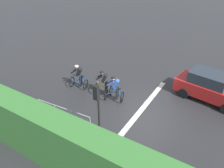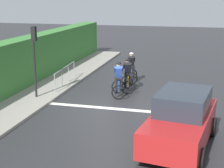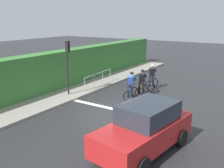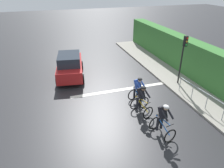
% 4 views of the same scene
% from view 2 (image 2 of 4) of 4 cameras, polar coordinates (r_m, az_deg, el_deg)
% --- Properties ---
extents(ground_plane, '(80.00, 80.00, 0.00)m').
position_cam_2_polar(ground_plane, '(14.39, -0.23, -4.31)').
color(ground_plane, '#28282B').
extents(sidewalk_kerb, '(2.80, 24.00, 0.12)m').
position_cam_2_polar(sidewalk_kerb, '(17.61, -11.93, -0.86)').
color(sidewalk_kerb, gray).
rests_on(sidewalk_kerb, ground).
extents(stone_wall_low, '(0.44, 24.00, 0.64)m').
position_cam_2_polar(stone_wall_low, '(17.95, -14.55, 0.14)').
color(stone_wall_low, gray).
rests_on(stone_wall_low, ground).
extents(hedge_wall, '(1.10, 24.00, 2.53)m').
position_cam_2_polar(hedge_wall, '(17.89, -15.59, 3.13)').
color(hedge_wall, '#387533').
rests_on(hedge_wall, ground).
extents(road_marking_stop_line, '(7.00, 0.30, 0.01)m').
position_cam_2_polar(road_marking_stop_line, '(14.52, -0.08, -4.12)').
color(road_marking_stop_line, silver).
rests_on(road_marking_stop_line, ground).
extents(cyclist_lead, '(0.88, 1.19, 1.66)m').
position_cam_2_polar(cyclist_lead, '(18.66, 3.26, 2.64)').
color(cyclist_lead, black).
rests_on(cyclist_lead, ground).
extents(cyclist_second, '(0.97, 1.23, 1.66)m').
position_cam_2_polar(cyclist_second, '(16.86, 2.64, 1.34)').
color(cyclist_second, black).
rests_on(cyclist_second, ground).
extents(cyclist_mid, '(0.92, 1.21, 1.66)m').
position_cam_2_polar(cyclist_mid, '(16.01, 1.11, 0.64)').
color(cyclist_mid, black).
rests_on(cyclist_mid, ground).
extents(car_red, '(2.33, 4.30, 1.76)m').
position_cam_2_polar(car_red, '(10.99, 11.55, -5.92)').
color(car_red, '#B21E1E').
rests_on(car_red, ground).
extents(traffic_light_near_crossing, '(0.21, 0.31, 3.34)m').
position_cam_2_polar(traffic_light_near_crossing, '(15.75, -12.87, 5.33)').
color(traffic_light_near_crossing, black).
rests_on(traffic_light_near_crossing, ground).
extents(pedestrian_railing_kerbside, '(0.29, 3.35, 1.03)m').
position_cam_2_polar(pedestrian_railing_kerbside, '(18.10, -7.86, 2.10)').
color(pedestrian_railing_kerbside, '#999EA3').
rests_on(pedestrian_railing_kerbside, ground).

